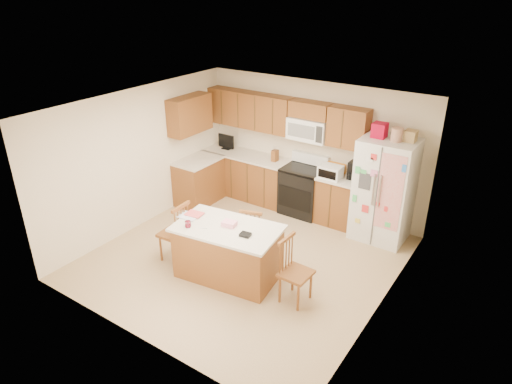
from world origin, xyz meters
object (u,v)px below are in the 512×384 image
Objects in this scene: stove at (303,190)px; windsor_chair_right at (294,272)px; island at (228,251)px; windsor_chair_back at (253,234)px; refrigerator at (384,189)px; windsor_chair_left at (176,233)px.

windsor_chair_right is at bearing -63.92° from stove.
island reaches higher than windsor_chair_back.
refrigerator is 2.44m from windsor_chair_right.
windsor_chair_back is (0.02, 0.65, -0.00)m from island.
windsor_chair_left is (-2.47, -2.51, -0.44)m from refrigerator.
refrigerator is 2.26× the size of windsor_chair_back.
refrigerator is 2.88m from island.
stove is 1.12× the size of windsor_chair_left.
refrigerator is 2.02× the size of windsor_chair_left.
stove is 1.83m from windsor_chair_back.
windsor_chair_back is (-1.48, -1.76, -0.50)m from refrigerator.
stove is at bearing 177.70° from refrigerator.
stove is at bearing 116.08° from windsor_chair_right.
windsor_chair_right is (-0.38, -2.36, -0.46)m from refrigerator.
windsor_chair_back is (0.99, 0.74, -0.05)m from windsor_chair_left.
refrigerator reaches higher than windsor_chair_left.
windsor_chair_left reaches higher than island.
windsor_chair_right is (1.10, -0.60, 0.04)m from windsor_chair_back.
refrigerator is 2.36m from windsor_chair_back.
windsor_chair_right is (2.09, 0.15, -0.02)m from windsor_chair_left.
windsor_chair_right is at bearing 3.98° from windsor_chair_left.
refrigerator is 2.09× the size of windsor_chair_right.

